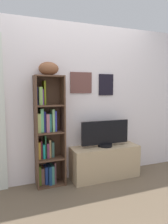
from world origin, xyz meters
The scene contains 6 objects.
ground centered at (0.00, 0.00, -0.02)m, with size 5.20×5.20×0.04m, color brown.
back_wall centered at (0.00, 1.13, 1.16)m, with size 4.80×0.08×2.31m.
bookshelf centered at (-0.47, 1.00, 0.71)m, with size 0.40×0.25×1.54m.
football centered at (-0.44, 0.98, 1.63)m, with size 0.27×0.18×0.18m, color brown.
tv_stand centered at (0.39, 0.91, 0.24)m, with size 1.04×0.37×0.49m.
television centered at (0.39, 0.92, 0.68)m, with size 0.76×0.22×0.39m.
Camera 1 is at (-1.05, -1.87, 1.37)m, focal length 33.80 mm.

